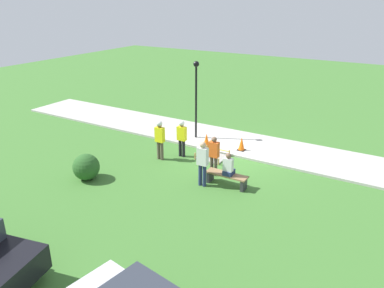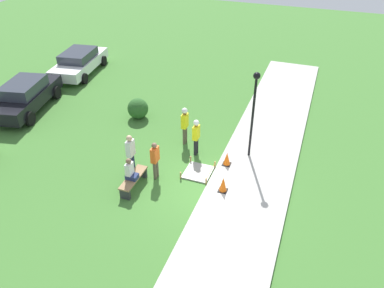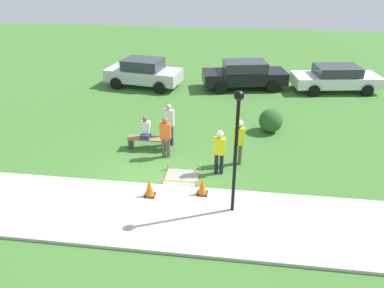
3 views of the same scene
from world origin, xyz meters
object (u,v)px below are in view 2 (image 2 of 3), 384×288
parked_car_white (79,62)px  lamppost_near (254,103)px  person_seated_on_bench (130,171)px  worker_assistant (185,123)px  bystander_in_gray_shirt (131,152)px  traffic_cone_far_patch (227,159)px  worker_supervisor (196,134)px  traffic_cone_near_patch (223,184)px  parked_car_black (26,96)px  park_bench (134,180)px  bystander_in_orange_shirt (155,158)px

parked_car_white → lamppost_near: bearing=-122.6°
person_seated_on_bench → worker_assistant: size_ratio=0.50×
worker_assistant → bystander_in_gray_shirt: 3.04m
traffic_cone_far_patch → worker_supervisor: worker_supervisor is taller
person_seated_on_bench → worker_assistant: 3.74m
traffic_cone_near_patch → parked_car_white: (7.97, 11.68, 0.33)m
traffic_cone_near_patch → parked_car_black: size_ratio=0.13×
traffic_cone_near_patch → worker_supervisor: bearing=41.2°
traffic_cone_near_patch → bystander_in_gray_shirt: (-0.07, 3.78, 0.60)m
park_bench → bystander_in_orange_shirt: size_ratio=0.98×
traffic_cone_far_patch → person_seated_on_bench: person_seated_on_bench is taller
park_bench → bystander_in_gray_shirt: (0.79, 0.47, 0.68)m
lamppost_near → parked_car_white: 13.32m
worker_assistant → parked_car_black: bearing=89.1°
traffic_cone_near_patch → lamppost_near: bearing=-8.4°
traffic_cone_far_patch → bystander_in_gray_shirt: 3.91m
traffic_cone_far_patch → bystander_in_orange_shirt: bystander_in_orange_shirt is taller
bystander_in_orange_shirt → lamppost_near: size_ratio=0.43×
worker_supervisor → worker_assistant: size_ratio=0.94×
worker_supervisor → bystander_in_gray_shirt: size_ratio=0.95×
parked_car_white → parked_car_black: parked_car_black is taller
worker_supervisor → parked_car_black: worker_supervisor is taller
bystander_in_orange_shirt → bystander_in_gray_shirt: 1.02m
worker_supervisor → park_bench: bearing=153.1°
worker_assistant → bystander_in_gray_shirt: worker_assistant is taller
lamppost_near → bystander_in_gray_shirt: bearing=123.1°
traffic_cone_near_patch → worker_assistant: size_ratio=0.35×
worker_supervisor → parked_car_black: (0.78, 9.60, -0.18)m
traffic_cone_near_patch → bystander_in_orange_shirt: 2.81m
traffic_cone_far_patch → worker_assistant: (1.07, 2.26, 0.67)m
traffic_cone_far_patch → worker_assistant: bearing=64.7°
bystander_in_gray_shirt → bystander_in_orange_shirt: bearing=-86.6°
lamppost_near → traffic_cone_near_patch: bearing=171.6°
park_bench → traffic_cone_near_patch: bearing=-75.5°
traffic_cone_far_patch → bystander_in_gray_shirt: size_ratio=0.33×
bystander_in_orange_shirt → lamppost_near: (2.65, -3.15, 1.67)m
parked_car_white → worker_supervisor: bearing=-129.7°
park_bench → person_seated_on_bench: (-0.08, 0.05, 0.50)m
person_seated_on_bench → bystander_in_orange_shirt: bystander_in_orange_shirt is taller
park_bench → person_seated_on_bench: size_ratio=1.79×
lamppost_near → parked_car_black: lamppost_near is taller
park_bench → bystander_in_orange_shirt: (0.85, -0.54, 0.58)m
traffic_cone_near_patch → bystander_in_gray_shirt: bystander_in_gray_shirt is taller
lamppost_near → worker_assistant: bearing=88.6°
worker_supervisor → lamppost_near: lamppost_near is taller
parked_car_white → worker_assistant: bearing=-128.8°
worker_supervisor → bystander_in_gray_shirt: (-2.15, 1.96, 0.02)m
person_seated_on_bench → traffic_cone_near_patch: bearing=-74.5°
bystander_in_gray_shirt → parked_car_black: bystander_in_gray_shirt is taller
worker_supervisor → parked_car_white: (5.89, 9.86, -0.25)m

